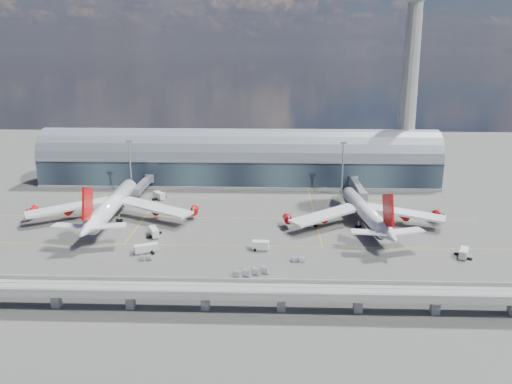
{
  "coord_description": "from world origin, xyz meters",
  "views": [
    {
      "loc": [
        17.43,
        -172.99,
        66.02
      ],
      "look_at": [
        11.1,
        10.0,
        14.0
      ],
      "focal_mm": 35.0,
      "sensor_mm": 36.0,
      "label": 1
    }
  ],
  "objects_px": {
    "service_truck_2": "(146,248)",
    "floodlight_mast_left": "(130,166)",
    "control_tower": "(409,81)",
    "airliner_left": "(111,206)",
    "cargo_train_2": "(298,259)",
    "service_truck_0": "(154,232)",
    "cargo_train_1": "(251,272)",
    "service_truck_1": "(261,246)",
    "cargo_train_0": "(146,258)",
    "airliner_right": "(365,213)",
    "service_truck_4": "(312,222)",
    "floodlight_mast_right": "(343,167)",
    "service_truck_3": "(464,253)",
    "service_truck_5": "(159,196)"
  },
  "relations": [
    {
      "from": "service_truck_1",
      "to": "cargo_train_0",
      "type": "bearing_deg",
      "value": 108.99
    },
    {
      "from": "airliner_right",
      "to": "service_truck_4",
      "type": "relative_size",
      "value": 11.14
    },
    {
      "from": "floodlight_mast_right",
      "to": "service_truck_1",
      "type": "xyz_separation_m",
      "value": [
        -36.49,
        -68.69,
        -11.98
      ]
    },
    {
      "from": "service_truck_0",
      "to": "service_truck_1",
      "type": "xyz_separation_m",
      "value": [
        39.71,
        -12.05,
        0.07
      ]
    },
    {
      "from": "service_truck_0",
      "to": "service_truck_4",
      "type": "relative_size",
      "value": 1.3
    },
    {
      "from": "service_truck_2",
      "to": "floodlight_mast_left",
      "type": "bearing_deg",
      "value": -7.12
    },
    {
      "from": "floodlight_mast_right",
      "to": "service_truck_3",
      "type": "relative_size",
      "value": 3.81
    },
    {
      "from": "control_tower",
      "to": "airliner_left",
      "type": "relative_size",
      "value": 1.42
    },
    {
      "from": "floodlight_mast_right",
      "to": "cargo_train_0",
      "type": "xyz_separation_m",
      "value": [
        -73.67,
        -78.67,
        -12.86
      ]
    },
    {
      "from": "floodlight_mast_right",
      "to": "service_truck_4",
      "type": "height_order",
      "value": "floodlight_mast_right"
    },
    {
      "from": "control_tower",
      "to": "airliner_left",
      "type": "height_order",
      "value": "control_tower"
    },
    {
      "from": "floodlight_mast_left",
      "to": "cargo_train_0",
      "type": "distance_m",
      "value": 83.95
    },
    {
      "from": "service_truck_4",
      "to": "service_truck_5",
      "type": "bearing_deg",
      "value": 174.89
    },
    {
      "from": "service_truck_0",
      "to": "cargo_train_1",
      "type": "height_order",
      "value": "service_truck_0"
    },
    {
      "from": "service_truck_3",
      "to": "floodlight_mast_left",
      "type": "bearing_deg",
      "value": 176.82
    },
    {
      "from": "floodlight_mast_right",
      "to": "airliner_right",
      "type": "xyz_separation_m",
      "value": [
        3.52,
        -42.98,
        -8.16
      ]
    },
    {
      "from": "service_truck_1",
      "to": "service_truck_0",
      "type": "bearing_deg",
      "value": 77.09
    },
    {
      "from": "service_truck_0",
      "to": "floodlight_mast_left",
      "type": "bearing_deg",
      "value": 88.12
    },
    {
      "from": "service_truck_1",
      "to": "service_truck_5",
      "type": "bearing_deg",
      "value": 43.12
    },
    {
      "from": "service_truck_4",
      "to": "service_truck_5",
      "type": "height_order",
      "value": "service_truck_5"
    },
    {
      "from": "floodlight_mast_right",
      "to": "floodlight_mast_left",
      "type": "bearing_deg",
      "value": 180.0
    },
    {
      "from": "control_tower",
      "to": "floodlight_mast_left",
      "type": "bearing_deg",
      "value": -168.28
    },
    {
      "from": "service_truck_0",
      "to": "cargo_train_1",
      "type": "relative_size",
      "value": 0.68
    },
    {
      "from": "airliner_right",
      "to": "cargo_train_0",
      "type": "xyz_separation_m",
      "value": [
        -77.19,
        -35.69,
        -4.69
      ]
    },
    {
      "from": "floodlight_mast_right",
      "to": "cargo_train_1",
      "type": "distance_m",
      "value": 97.65
    },
    {
      "from": "control_tower",
      "to": "cargo_train_1",
      "type": "distance_m",
      "value": 147.08
    },
    {
      "from": "control_tower",
      "to": "service_truck_2",
      "type": "bearing_deg",
      "value": -137.74
    },
    {
      "from": "service_truck_4",
      "to": "cargo_train_0",
      "type": "bearing_deg",
      "value": -126.53
    },
    {
      "from": "service_truck_0",
      "to": "service_truck_3",
      "type": "height_order",
      "value": "service_truck_0"
    },
    {
      "from": "service_truck_4",
      "to": "cargo_train_0",
      "type": "relative_size",
      "value": 1.31
    },
    {
      "from": "control_tower",
      "to": "service_truck_2",
      "type": "height_order",
      "value": "control_tower"
    },
    {
      "from": "control_tower",
      "to": "cargo_train_1",
      "type": "height_order",
      "value": "control_tower"
    },
    {
      "from": "floodlight_mast_right",
      "to": "service_truck_0",
      "type": "xyz_separation_m",
      "value": [
        -76.21,
        -56.64,
        -12.05
      ]
    },
    {
      "from": "floodlight_mast_left",
      "to": "airliner_right",
      "type": "xyz_separation_m",
      "value": [
        103.52,
        -42.98,
        -8.16
      ]
    },
    {
      "from": "service_truck_0",
      "to": "cargo_train_1",
      "type": "bearing_deg",
      "value": -65.27
    },
    {
      "from": "cargo_train_1",
      "to": "control_tower",
      "type": "bearing_deg",
      "value": -11.78
    },
    {
      "from": "airliner_left",
      "to": "cargo_train_0",
      "type": "relative_size",
      "value": 15.91
    },
    {
      "from": "floodlight_mast_left",
      "to": "cargo_train_2",
      "type": "bearing_deg",
      "value": -45.79
    },
    {
      "from": "service_truck_2",
      "to": "cargo_train_2",
      "type": "relative_size",
      "value": 1.76
    },
    {
      "from": "floodlight_mast_right",
      "to": "airliner_right",
      "type": "distance_m",
      "value": 43.89
    },
    {
      "from": "floodlight_mast_left",
      "to": "service_truck_2",
      "type": "xyz_separation_m",
      "value": [
        24.82,
        -72.13,
        -12.13
      ]
    },
    {
      "from": "airliner_right",
      "to": "service_truck_0",
      "type": "distance_m",
      "value": 80.98
    },
    {
      "from": "floodlight_mast_right",
      "to": "airliner_right",
      "type": "relative_size",
      "value": 0.39
    },
    {
      "from": "service_truck_2",
      "to": "cargo_train_0",
      "type": "relative_size",
      "value": 1.79
    },
    {
      "from": "control_tower",
      "to": "service_truck_5",
      "type": "distance_m",
      "value": 135.05
    },
    {
      "from": "control_tower",
      "to": "service_truck_3",
      "type": "bearing_deg",
      "value": -92.41
    },
    {
      "from": "service_truck_4",
      "to": "cargo_train_2",
      "type": "bearing_deg",
      "value": -80.03
    },
    {
      "from": "control_tower",
      "to": "airliner_left",
      "type": "distance_m",
      "value": 155.2
    },
    {
      "from": "airliner_left",
      "to": "service_truck_3",
      "type": "distance_m",
      "value": 132.1
    },
    {
      "from": "floodlight_mast_left",
      "to": "service_truck_4",
      "type": "bearing_deg",
      "value": -27.39
    }
  ]
}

